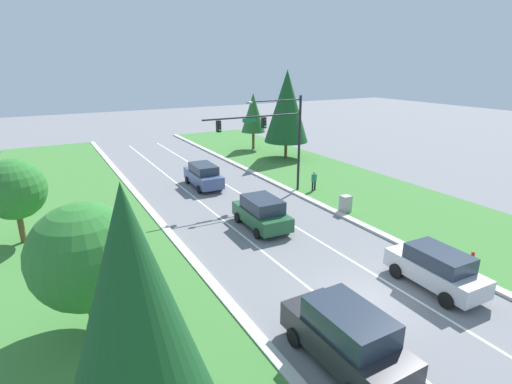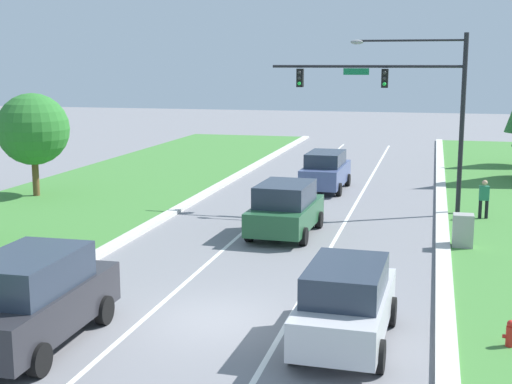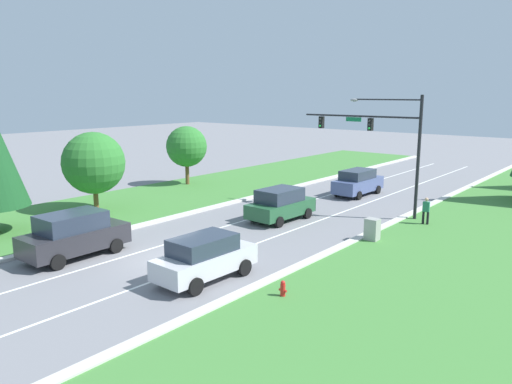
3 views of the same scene
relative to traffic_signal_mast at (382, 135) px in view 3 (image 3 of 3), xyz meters
The scene contains 17 objects.
ground_plane 16.10m from the traffic_signal_mast, 104.83° to the right, with size 160.00×160.00×0.00m, color slate.
curb_strip_right 15.69m from the traffic_signal_mast, 83.25° to the right, with size 0.50×90.00×0.15m.
curb_strip_left 18.29m from the traffic_signal_mast, 122.94° to the right, with size 0.50×90.00×0.15m.
grass_verge_right 17.10m from the traffic_signal_mast, 64.62° to the right, with size 10.00×90.00×0.08m.
grass_verge_left 21.51m from the traffic_signal_mast, 135.12° to the right, with size 10.00×90.00×0.08m.
lane_stripe_inner_left 16.62m from the traffic_signal_mast, 111.15° to the right, with size 0.14×81.00×0.01m.
lane_stripe_inner_right 15.76m from the traffic_signal_mast, 98.12° to the right, with size 0.14×81.00×0.01m.
traffic_signal_mast is the anchor object (origin of this frame).
slate_blue_suv 7.41m from the traffic_signal_mast, 130.69° to the left, with size 2.17×4.90×1.98m.
charcoal_suv 19.22m from the traffic_signal_mast, 113.57° to the right, with size 2.32×5.04×2.18m.
silver_suv 15.98m from the traffic_signal_mast, 91.97° to the right, with size 2.16×4.65×1.92m.
forest_suv 7.85m from the traffic_signal_mast, 127.35° to the right, with size 2.38×4.69×2.00m.
utility_cabinet 7.76m from the traffic_signal_mast, 67.65° to the right, with size 0.70×0.60×1.24m.
pedestrian 5.46m from the traffic_signal_mast, 13.93° to the right, with size 0.41×0.27×1.69m.
fire_hydrant 15.94m from the traffic_signal_mast, 78.08° to the right, with size 0.34×0.20×0.70m.
oak_near_left_tree 18.75m from the traffic_signal_mast, 143.12° to the right, with size 4.07×4.07×5.29m.
oak_far_left_tree 17.47m from the traffic_signal_mast, behind, with size 3.44×3.44×5.03m.
Camera 3 is at (17.67, -14.79, 7.78)m, focal length 35.00 mm.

